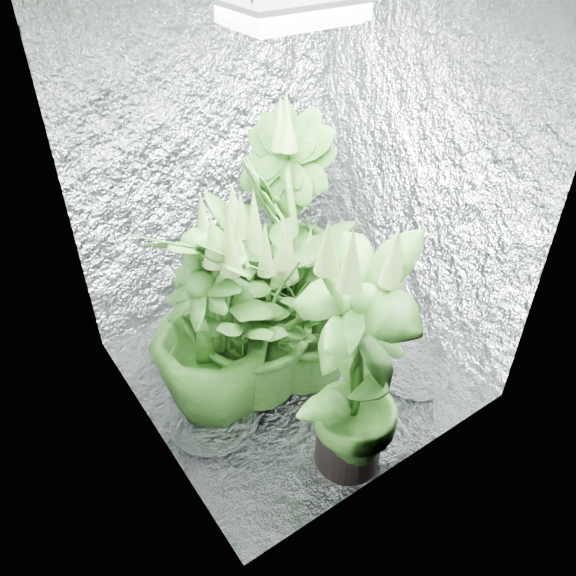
{
  "coord_description": "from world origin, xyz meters",
  "views": [
    {
      "loc": [
        -1.31,
        -1.84,
        2.23
      ],
      "look_at": [
        -0.03,
        0.0,
        0.57
      ],
      "focal_mm": 35.0,
      "sensor_mm": 36.0,
      "label": 1
    }
  ],
  "objects_px": {
    "plant_f": "(356,367)",
    "plant_c": "(283,231)",
    "grow_lamp": "(294,11)",
    "plant_a": "(257,313)",
    "plant_e": "(307,319)",
    "plant_b": "(239,286)",
    "plant_d": "(210,324)",
    "circulation_fan": "(332,276)"
  },
  "relations": [
    {
      "from": "plant_a",
      "to": "circulation_fan",
      "type": "distance_m",
      "value": 0.95
    },
    {
      "from": "grow_lamp",
      "to": "plant_a",
      "type": "height_order",
      "value": "grow_lamp"
    },
    {
      "from": "plant_c",
      "to": "plant_b",
      "type": "bearing_deg",
      "value": -160.44
    },
    {
      "from": "plant_b",
      "to": "plant_c",
      "type": "bearing_deg",
      "value": 19.56
    },
    {
      "from": "grow_lamp",
      "to": "plant_f",
      "type": "bearing_deg",
      "value": -101.81
    },
    {
      "from": "plant_f",
      "to": "plant_e",
      "type": "bearing_deg",
      "value": 74.44
    },
    {
      "from": "plant_f",
      "to": "circulation_fan",
      "type": "bearing_deg",
      "value": 55.13
    },
    {
      "from": "plant_e",
      "to": "plant_d",
      "type": "bearing_deg",
      "value": 164.95
    },
    {
      "from": "grow_lamp",
      "to": "plant_f",
      "type": "relative_size",
      "value": 0.39
    },
    {
      "from": "plant_e",
      "to": "grow_lamp",
      "type": "bearing_deg",
      "value": 96.48
    },
    {
      "from": "plant_e",
      "to": "plant_f",
      "type": "bearing_deg",
      "value": -105.56
    },
    {
      "from": "plant_a",
      "to": "plant_c",
      "type": "bearing_deg",
      "value": 42.48
    },
    {
      "from": "plant_a",
      "to": "plant_d",
      "type": "distance_m",
      "value": 0.26
    },
    {
      "from": "grow_lamp",
      "to": "circulation_fan",
      "type": "height_order",
      "value": "grow_lamp"
    },
    {
      "from": "plant_e",
      "to": "plant_f",
      "type": "height_order",
      "value": "plant_f"
    },
    {
      "from": "plant_e",
      "to": "circulation_fan",
      "type": "relative_size",
      "value": 2.39
    },
    {
      "from": "plant_b",
      "to": "circulation_fan",
      "type": "distance_m",
      "value": 0.82
    },
    {
      "from": "plant_e",
      "to": "plant_f",
      "type": "relative_size",
      "value": 0.7
    },
    {
      "from": "plant_a",
      "to": "plant_d",
      "type": "bearing_deg",
      "value": 178.97
    },
    {
      "from": "circulation_fan",
      "to": "plant_d",
      "type": "bearing_deg",
      "value": -172.95
    },
    {
      "from": "plant_a",
      "to": "plant_e",
      "type": "relative_size",
      "value": 1.19
    },
    {
      "from": "plant_b",
      "to": "plant_c",
      "type": "xyz_separation_m",
      "value": [
        0.37,
        0.13,
        0.15
      ]
    },
    {
      "from": "plant_a",
      "to": "plant_e",
      "type": "bearing_deg",
      "value": -29.39
    },
    {
      "from": "grow_lamp",
      "to": "plant_c",
      "type": "distance_m",
      "value": 1.28
    },
    {
      "from": "plant_b",
      "to": "plant_e",
      "type": "bearing_deg",
      "value": -65.68
    },
    {
      "from": "plant_d",
      "to": "circulation_fan",
      "type": "xyz_separation_m",
      "value": [
        1.05,
        0.38,
        -0.38
      ]
    },
    {
      "from": "plant_b",
      "to": "plant_e",
      "type": "height_order",
      "value": "plant_b"
    },
    {
      "from": "plant_d",
      "to": "circulation_fan",
      "type": "distance_m",
      "value": 1.18
    },
    {
      "from": "plant_d",
      "to": "circulation_fan",
      "type": "relative_size",
      "value": 3.08
    },
    {
      "from": "plant_f",
      "to": "plant_c",
      "type": "bearing_deg",
      "value": 71.41
    },
    {
      "from": "plant_a",
      "to": "plant_c",
      "type": "xyz_separation_m",
      "value": [
        0.42,
        0.38,
        0.14
      ]
    },
    {
      "from": "plant_c",
      "to": "plant_f",
      "type": "distance_m",
      "value": 1.09
    },
    {
      "from": "plant_d",
      "to": "plant_b",
      "type": "bearing_deg",
      "value": 39.11
    },
    {
      "from": "circulation_fan",
      "to": "plant_c",
      "type": "bearing_deg",
      "value": 167.63
    },
    {
      "from": "grow_lamp",
      "to": "circulation_fan",
      "type": "bearing_deg",
      "value": 34.06
    },
    {
      "from": "plant_a",
      "to": "plant_f",
      "type": "relative_size",
      "value": 0.83
    },
    {
      "from": "grow_lamp",
      "to": "plant_c",
      "type": "xyz_separation_m",
      "value": [
        0.21,
        0.39,
        -1.2
      ]
    },
    {
      "from": "plant_c",
      "to": "plant_f",
      "type": "relative_size",
      "value": 1.04
    },
    {
      "from": "plant_d",
      "to": "circulation_fan",
      "type": "bearing_deg",
      "value": 20.06
    },
    {
      "from": "grow_lamp",
      "to": "plant_c",
      "type": "bearing_deg",
      "value": 61.52
    },
    {
      "from": "plant_b",
      "to": "circulation_fan",
      "type": "height_order",
      "value": "plant_b"
    },
    {
      "from": "plant_b",
      "to": "plant_d",
      "type": "bearing_deg",
      "value": -140.89
    }
  ]
}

